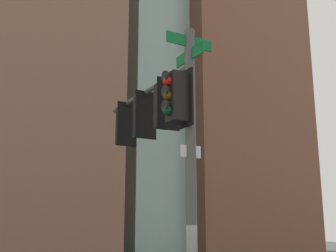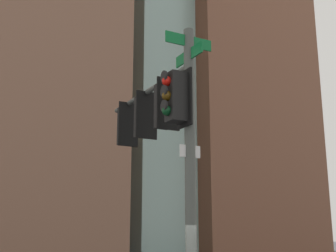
# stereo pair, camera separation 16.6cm
# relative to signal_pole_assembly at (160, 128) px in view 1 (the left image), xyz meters

# --- Properties ---
(signal_pole_assembly) EXTENTS (1.15, 4.41, 6.45)m
(signal_pole_assembly) POSITION_rel_signal_pole_assembly_xyz_m (0.00, 0.00, 0.00)
(signal_pole_assembly) COLOR #4C514C
(signal_pole_assembly) RESTS_ON ground_plane
(building_brick_midblock) EXTENTS (21.31, 15.98, 40.87)m
(building_brick_midblock) POSITION_rel_signal_pole_assembly_xyz_m (-8.16, -48.93, 15.83)
(building_brick_midblock) COLOR brown
(building_brick_midblock) RESTS_ON ground_plane
(building_glass_tower) EXTENTS (25.45, 33.54, 66.16)m
(building_glass_tower) POSITION_rel_signal_pole_assembly_xyz_m (-27.35, -46.71, 28.47)
(building_glass_tower) COLOR #9EC6C1
(building_glass_tower) RESTS_ON ground_plane
(building_brick_farside) EXTENTS (16.59, 15.45, 50.48)m
(building_brick_farside) POSITION_rel_signal_pole_assembly_xyz_m (-29.25, -35.33, 20.63)
(building_brick_farside) COLOR brown
(building_brick_farside) RESTS_ON ground_plane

